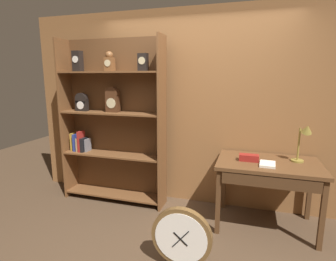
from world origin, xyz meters
The scene contains 8 objects.
ground_plane centered at (0.00, 0.00, 0.00)m, with size 10.00×10.00×0.00m, color #4C3826.
back_wood_panel centered at (0.00, 1.32, 1.30)m, with size 4.80×0.05×2.60m, color brown.
bookshelf centered at (-1.11, 1.03, 1.13)m, with size 1.46×0.31×2.23m.
workbench centered at (0.94, 0.87, 0.69)m, with size 1.13×0.74×0.79m.
desk_lamp centered at (1.29, 0.96, 1.07)m, with size 0.19×0.20×0.45m.
toolbox_small centered at (0.73, 0.86, 0.82)m, with size 0.22×0.10×0.07m, color maroon.
open_repair_manual centered at (0.92, 0.76, 0.80)m, with size 0.16×0.22×0.03m, color silver.
round_clock_large centered at (0.19, -0.10, 0.30)m, with size 0.56×0.11×0.60m.
Camera 1 is at (0.72, -2.22, 1.73)m, focal length 28.78 mm.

